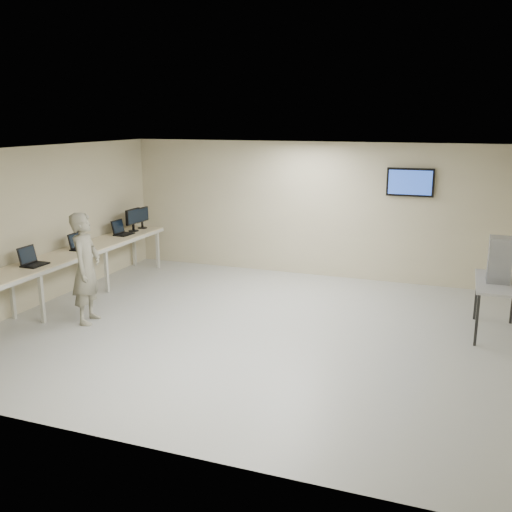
% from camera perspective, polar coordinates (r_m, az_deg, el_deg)
% --- Properties ---
extents(room, '(8.01, 7.01, 2.81)m').
position_cam_1_polar(room, '(8.76, -0.12, 1.43)').
color(room, '#B2B4A5').
rests_on(room, ground).
extents(workbench, '(0.76, 6.00, 0.90)m').
position_cam_1_polar(workbench, '(10.62, -18.88, -0.37)').
color(workbench, '#C8B488').
rests_on(workbench, ground).
extents(laptop_1, '(0.33, 0.40, 0.31)m').
position_cam_1_polar(laptop_1, '(10.08, -21.53, -0.42)').
color(laptop_1, black).
rests_on(laptop_1, workbench).
extents(laptop_2, '(0.34, 0.40, 0.30)m').
position_cam_1_polar(laptop_2, '(11.03, -17.30, 1.05)').
color(laptop_2, black).
rests_on(laptop_2, workbench).
extents(laptop_3, '(0.34, 0.40, 0.30)m').
position_cam_1_polar(laptop_3, '(12.17, -13.32, 2.45)').
color(laptop_3, black).
rests_on(laptop_3, workbench).
extents(monitor_near, '(0.22, 0.49, 0.48)m').
position_cam_1_polar(monitor_near, '(12.46, -12.20, 3.76)').
color(monitor_near, black).
rests_on(monitor_near, workbench).
extents(monitor_far, '(0.20, 0.46, 0.45)m').
position_cam_1_polar(monitor_far, '(12.76, -11.33, 3.95)').
color(monitor_far, black).
rests_on(monitor_far, workbench).
extents(soldier, '(0.58, 0.75, 1.82)m').
position_cam_1_polar(soldier, '(9.58, -16.62, -1.17)').
color(soldier, '#5D624F').
rests_on(soldier, ground).
extents(side_table, '(0.65, 1.40, 0.84)m').
position_cam_1_polar(side_table, '(9.43, 23.06, -2.81)').
color(side_table, gray).
rests_on(side_table, ground).
extents(storage_bins, '(0.33, 0.36, 0.69)m').
position_cam_1_polar(storage_bins, '(9.33, 23.17, -0.34)').
color(storage_bins, gray).
rests_on(storage_bins, side_table).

